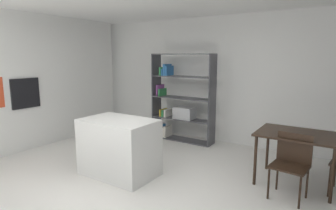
% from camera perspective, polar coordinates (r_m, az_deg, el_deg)
% --- Properties ---
extents(ground_plane, '(9.95, 9.95, 0.00)m').
position_cam_1_polar(ground_plane, '(4.20, -8.29, -16.97)').
color(ground_plane, silver).
extents(back_partition, '(7.23, 0.06, 2.74)m').
position_cam_1_polar(back_partition, '(6.34, 9.80, 5.03)').
color(back_partition, white).
rests_on(back_partition, ground_plane).
extents(tall_cabinet_run_left, '(0.65, 5.49, 2.74)m').
position_cam_1_polar(tall_cabinet_run_left, '(6.40, -30.83, 3.84)').
color(tall_cabinet_run_left, white).
rests_on(tall_cabinet_run_left, ground_plane).
extents(built_in_oven, '(0.06, 0.57, 0.59)m').
position_cam_1_polar(built_in_oven, '(6.25, -26.87, 2.16)').
color(built_in_oven, black).
rests_on(built_in_oven, ground_plane).
extents(kitchen_island, '(1.17, 0.75, 0.91)m').
position_cam_1_polar(kitchen_island, '(4.62, -9.84, -8.40)').
color(kitchen_island, white).
rests_on(kitchen_island, ground_plane).
extents(open_bookshelf, '(1.46, 0.36, 1.94)m').
position_cam_1_polar(open_bookshelf, '(6.35, 2.26, 0.45)').
color(open_bookshelf, '#4C4C51').
rests_on(open_bookshelf, ground_plane).
extents(dining_table, '(1.11, 0.83, 0.78)m').
position_cam_1_polar(dining_table, '(4.56, 24.70, -6.24)').
color(dining_table, black).
rests_on(dining_table, ground_plane).
extents(dining_chair_near, '(0.49, 0.45, 0.86)m').
position_cam_1_polar(dining_chair_near, '(4.19, 23.71, -10.06)').
color(dining_chair_near, black).
rests_on(dining_chair_near, ground_plane).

